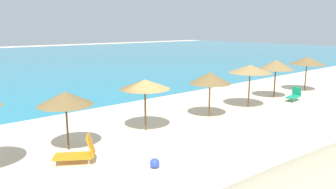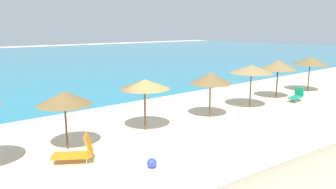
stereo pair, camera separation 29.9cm
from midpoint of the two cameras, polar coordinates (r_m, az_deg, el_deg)
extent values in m
plane|color=beige|center=(15.03, -0.53, -7.31)|extent=(160.00, 160.00, 0.00)
cylinder|color=brown|center=(13.76, -17.02, -5.21)|extent=(0.08, 0.08, 2.04)
cone|color=olive|center=(13.48, -17.31, -0.57)|extent=(2.19, 2.19, 0.54)
cylinder|color=brown|center=(15.58, -3.56, -2.40)|extent=(0.09, 0.09, 2.20)
cone|color=olive|center=(15.34, -3.62, 1.86)|extent=(2.41, 2.41, 0.45)
cylinder|color=brown|center=(18.01, 7.91, -0.81)|extent=(0.09, 0.09, 2.04)
cone|color=olive|center=(17.79, 8.02, 2.92)|extent=(2.31, 2.31, 0.63)
cylinder|color=brown|center=(20.59, 14.81, 0.92)|extent=(0.09, 0.09, 2.33)
cone|color=#9E7F4C|center=(20.40, 15.00, 4.40)|extent=(2.66, 2.66, 0.49)
cylinder|color=brown|center=(23.95, 19.09, 1.96)|extent=(0.09, 0.09, 2.17)
cone|color=olive|center=(23.78, 19.29, 4.98)|extent=(2.46, 2.46, 0.68)
cylinder|color=brown|center=(27.39, 23.95, 2.84)|extent=(0.08, 0.08, 2.25)
cone|color=olive|center=(27.25, 24.18, 5.47)|extent=(2.67, 2.67, 0.58)
cube|color=#199972|center=(23.34, 21.99, -0.46)|extent=(1.32, 0.79, 0.07)
cube|color=#199972|center=(23.82, 22.53, 0.49)|extent=(0.31, 0.63, 0.61)
cylinder|color=silver|center=(22.98, 20.90, -0.99)|extent=(0.04, 0.04, 0.27)
cylinder|color=silver|center=(22.81, 22.09, -1.17)|extent=(0.04, 0.04, 0.27)
cylinder|color=silver|center=(23.95, 21.82, -0.56)|extent=(0.04, 0.04, 0.27)
cylinder|color=silver|center=(23.79, 22.98, -0.74)|extent=(0.04, 0.04, 0.27)
cube|color=orange|center=(12.60, -16.11, -10.32)|extent=(1.52, 1.31, 0.07)
cube|color=orange|center=(12.37, -13.21, -8.64)|extent=(0.58, 0.70, 0.78)
cylinder|color=silver|center=(13.03, -18.45, -10.46)|extent=(0.04, 0.04, 0.24)
cylinder|color=silver|center=(12.53, -18.99, -11.42)|extent=(0.04, 0.04, 0.24)
cylinder|color=silver|center=(12.83, -13.23, -10.51)|extent=(0.04, 0.04, 0.24)
cylinder|color=silver|center=(12.32, -13.54, -11.50)|extent=(0.04, 0.04, 0.24)
sphere|color=blue|center=(11.74, -2.14, -12.05)|extent=(0.36, 0.36, 0.36)
camera|label=1|loc=(0.15, -89.48, 0.11)|focal=34.40mm
camera|label=2|loc=(0.15, 90.52, -0.11)|focal=34.40mm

